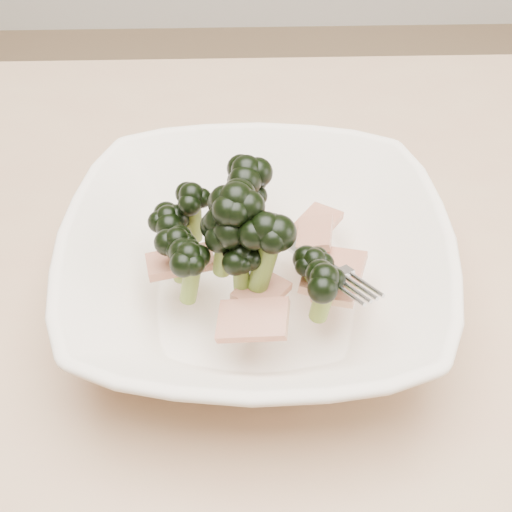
% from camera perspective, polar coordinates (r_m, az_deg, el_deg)
% --- Properties ---
extents(dining_table, '(1.20, 0.80, 0.75)m').
position_cam_1_polar(dining_table, '(0.67, -0.90, -8.81)').
color(dining_table, tan).
rests_on(dining_table, ground).
extents(broccoli_dish, '(0.32, 0.32, 0.14)m').
position_cam_1_polar(broccoli_dish, '(0.56, -0.09, -0.61)').
color(broccoli_dish, white).
rests_on(broccoli_dish, dining_table).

